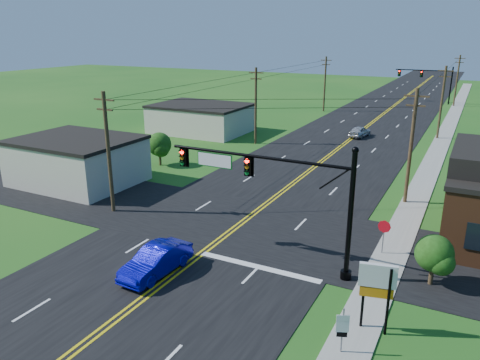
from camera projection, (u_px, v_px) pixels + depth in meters
The scene contains 21 objects.
ground at pixel (123, 311), 22.74m from camera, with size 260.00×260.00×0.00m, color #184E16.
road_main at pixel (363, 129), 65.10m from camera, with size 16.00×220.00×0.04m, color black.
road_cross at pixel (237, 224), 32.90m from camera, with size 70.00×10.00×0.04m, color black.
sidewalk at pixel (437, 153), 52.05m from camera, with size 2.00×160.00×0.08m, color gray.
signal_mast_main at pixel (273, 185), 26.18m from camera, with size 11.30×0.60×7.48m.
signal_mast_far at pixel (426, 78), 87.21m from camera, with size 10.98×0.60×7.48m.
cream_bldg_near at pixel (77, 161), 41.37m from camera, with size 10.20×8.20×4.10m.
cream_bldg_far at pixel (201, 118), 62.64m from camera, with size 12.20×9.20×3.70m.
utility_pole_left_a at pixel (108, 151), 33.91m from camera, with size 1.80×0.28×9.00m.
utility_pole_left_b at pixel (256, 105), 55.09m from camera, with size 1.80×0.28×9.00m.
utility_pole_left_c at pixel (325, 83), 77.97m from camera, with size 1.80×0.28×9.00m.
utility_pole_right_a at pixel (411, 145), 35.68m from camera, with size 1.80×0.28×9.00m.
utility_pole_right_b at pixel (442, 101), 57.71m from camera, with size 1.80×0.28×9.00m.
utility_pole_right_c at pixel (457, 80), 83.13m from camera, with size 1.80×0.28×9.00m.
shrub_corner at pixel (434, 253), 24.57m from camera, with size 2.00×2.00×2.86m.
tree_left at pixel (159, 144), 46.81m from camera, with size 2.40×2.40×3.37m.
blue_car at pixel (156, 261), 26.00m from camera, with size 1.66×4.76×1.57m, color #0807AB.
distant_car at pixel (360, 132), 59.74m from camera, with size 1.66×4.13×1.41m, color #B4B4B9.
route_sign at pixel (342, 328), 19.39m from camera, with size 0.51×0.24×2.17m.
stop_sign at pixel (384, 230), 28.06m from camera, with size 0.79×0.12×2.23m.
pylon_sign at pixel (377, 283), 20.52m from camera, with size 1.64×0.57×3.36m.
Camera 1 is at (14.06, -14.94, 13.01)m, focal length 35.00 mm.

